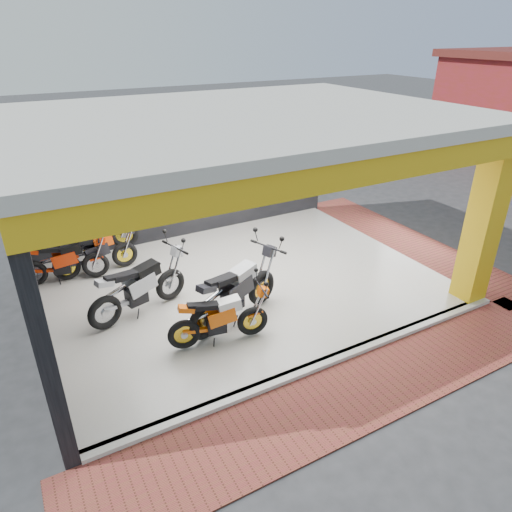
{
  "coord_description": "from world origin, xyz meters",
  "views": [
    {
      "loc": [
        -3.99,
        -5.73,
        5.05
      ],
      "look_at": [
        0.02,
        1.55,
        0.9
      ],
      "focal_mm": 32.0,
      "sensor_mm": 36.0,
      "label": 1
    }
  ],
  "objects": [
    {
      "name": "header_beam_right",
      "position": [
        4.0,
        2.0,
        3.3
      ],
      "size": [
        0.3,
        6.4,
        0.4
      ],
      "primitive_type": "cube",
      "color": "gold",
      "rests_on": "corner_column"
    },
    {
      "name": "left_wall",
      "position": [
        -4.1,
        2.0,
        1.75
      ],
      "size": [
        0.2,
        6.2,
        3.5
      ],
      "primitive_type": "cube",
      "color": "black",
      "rests_on": "ground"
    },
    {
      "name": "floor_kerb",
      "position": [
        0.0,
        -1.02,
        0.05
      ],
      "size": [
        8.0,
        0.2,
        0.1
      ],
      "primitive_type": "cube",
      "color": "silver",
      "rests_on": "ground"
    },
    {
      "name": "paver_front",
      "position": [
        0.0,
        -1.8,
        0.01
      ],
      "size": [
        9.0,
        1.4,
        0.03
      ],
      "primitive_type": "cube",
      "color": "brown",
      "rests_on": "ground"
    },
    {
      "name": "showroom_floor",
      "position": [
        0.0,
        2.0,
        0.05
      ],
      "size": [
        8.0,
        6.0,
        0.1
      ],
      "primitive_type": "cube",
      "color": "silver",
      "rests_on": "ground"
    },
    {
      "name": "moto_row_b",
      "position": [
        -1.67,
        2.05,
        0.77
      ],
      "size": [
        2.35,
        1.4,
        1.35
      ],
      "primitive_type": null,
      "rotation": [
        0.0,
        0.0,
        0.28
      ],
      "color": "#AFB2B7",
      "rests_on": "showroom_floor"
    },
    {
      "name": "moto_row_a",
      "position": [
        -0.15,
        1.03,
        0.82
      ],
      "size": [
        2.52,
        1.63,
        1.44
      ],
      "primitive_type": null,
      "rotation": [
        0.0,
        0.0,
        0.35
      ],
      "color": "black",
      "rests_on": "showroom_floor"
    },
    {
      "name": "moto_row_e",
      "position": [
        -1.85,
        4.96,
        0.81
      ],
      "size": [
        2.46,
        1.39,
        1.42
      ],
      "primitive_type": null,
      "rotation": [
        0.0,
        0.0,
        -0.24
      ],
      "color": "black",
      "rests_on": "showroom_floor"
    },
    {
      "name": "showroom_ceiling",
      "position": [
        0.0,
        2.0,
        3.6
      ],
      "size": [
        8.4,
        6.4,
        0.2
      ],
      "primitive_type": "cube",
      "color": "beige",
      "rests_on": "corner_column"
    },
    {
      "name": "moto_row_c",
      "position": [
        -2.11,
        3.93,
        0.7
      ],
      "size": [
        1.97,
        0.77,
        1.2
      ],
      "primitive_type": null,
      "rotation": [
        0.0,
        0.0,
        0.02
      ],
      "color": "black",
      "rests_on": "showroom_floor"
    },
    {
      "name": "moto_hero",
      "position": [
        -0.8,
        0.19,
        0.68
      ],
      "size": [
        1.99,
        1.02,
        1.16
      ],
      "primitive_type": null,
      "rotation": [
        0.0,
        0.0,
        -0.18
      ],
      "color": "#F35C0A",
      "rests_on": "showroom_floor"
    },
    {
      "name": "back_wall",
      "position": [
        0.0,
        5.1,
        1.75
      ],
      "size": [
        8.2,
        0.2,
        3.5
      ],
      "primitive_type": "cube",
      "color": "black",
      "rests_on": "ground"
    },
    {
      "name": "paver_right",
      "position": [
        4.8,
        2.0,
        0.01
      ],
      "size": [
        1.4,
        7.0,
        0.03
      ],
      "primitive_type": "cube",
      "color": "brown",
      "rests_on": "ground"
    },
    {
      "name": "ground",
      "position": [
        0.0,
        0.0,
        0.0
      ],
      "size": [
        80.0,
        80.0,
        0.0
      ],
      "primitive_type": "plane",
      "color": "#2D2D30",
      "rests_on": "ground"
    },
    {
      "name": "moto_row_d",
      "position": [
        -2.8,
        3.73,
        0.7
      ],
      "size": [
        2.05,
        1.09,
        1.19
      ],
      "primitive_type": null,
      "rotation": [
        0.0,
        0.0,
        -0.2
      ],
      "color": "red",
      "rests_on": "showroom_floor"
    },
    {
      "name": "header_beam_front",
      "position": [
        0.0,
        -1.0,
        3.3
      ],
      "size": [
        8.4,
        0.3,
        0.4
      ],
      "primitive_type": "cube",
      "color": "gold",
      "rests_on": "corner_column"
    },
    {
      "name": "corner_column",
      "position": [
        3.75,
        -0.75,
        1.75
      ],
      "size": [
        0.5,
        0.5,
        3.5
      ],
      "primitive_type": "cube",
      "color": "gold",
      "rests_on": "ground"
    }
  ]
}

